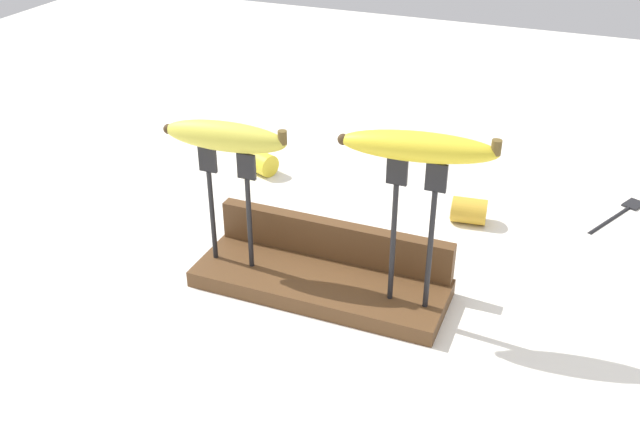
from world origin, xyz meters
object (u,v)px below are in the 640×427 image
banana_raised_left (225,136)px  banana_raised_right (419,147)px  banana_chunk_far (260,162)px  fork_stand_right (413,222)px  banana_chunk_near (468,211)px  fork_stand_left (229,197)px  fork_fallen_near (622,211)px

banana_raised_left → banana_raised_right: 0.26m
banana_raised_right → banana_chunk_far: size_ratio=2.80×
fork_stand_right → banana_chunk_far: fork_stand_right is taller
banana_chunk_near → banana_chunk_far: size_ratio=0.89×
fork_stand_left → banana_raised_right: bearing=-0.0°
banana_raised_left → fork_fallen_near: bearing=38.4°
fork_fallen_near → fork_stand_right: bearing=-122.2°
banana_chunk_near → banana_raised_right: bearing=-94.6°
fork_stand_right → banana_raised_left: bearing=-180.0°
fork_fallen_near → banana_chunk_far: 0.64m
fork_stand_right → banana_chunk_near: size_ratio=3.36×
fork_stand_right → banana_chunk_far: size_ratio=3.00×
banana_raised_left → fork_stand_left: bearing=4.6°
fork_stand_left → banana_chunk_near: (0.28, 0.28, -0.11)m
fork_stand_left → fork_stand_right: fork_stand_right is taller
banana_raised_left → banana_raised_right: banana_raised_right is taller
fork_stand_right → fork_fallen_near: size_ratio=1.36×
fork_fallen_near → banana_raised_right: bearing=-122.2°
banana_raised_right → banana_chunk_far: 0.54m
banana_raised_left → banana_chunk_near: size_ratio=2.87×
banana_raised_left → fork_fallen_near: banana_raised_left is taller
banana_raised_left → banana_chunk_near: 0.44m
fork_stand_left → banana_raised_left: 0.09m
fork_stand_right → banana_raised_right: (-0.00, -0.00, 0.10)m
fork_stand_right → banana_raised_right: bearing=-171.5°
fork_stand_right → banana_raised_left: banana_raised_left is taller
fork_stand_left → banana_raised_left: (-0.00, -0.00, 0.09)m
banana_raised_left → banana_chunk_far: bearing=109.8°
banana_raised_left → fork_fallen_near: (0.51, 0.41, -0.21)m
fork_stand_left → banana_chunk_far: 0.35m
fork_stand_left → banana_chunk_near: fork_stand_left is taller
fork_stand_left → banana_raised_right: banana_raised_right is taller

